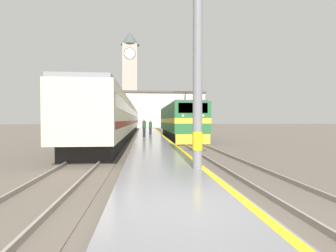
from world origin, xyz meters
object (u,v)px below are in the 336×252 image
Objects in this scene: passenger_train at (123,119)px; catenary_mast at (199,49)px; clock_tower at (130,76)px; locomotive_train at (179,121)px; second_waiting_passenger at (144,127)px; person_on_platform at (150,127)px.

catenary_mast is at bearing -80.24° from passenger_train.
clock_tower reaches higher than passenger_train.
catenary_mast is (4.49, -26.08, 2.18)m from passenger_train.
clock_tower reaches higher than locomotive_train.
locomotive_train reaches higher than second_waiting_passenger.
locomotive_train reaches higher than person_on_platform.
person_on_platform is at bearing -84.76° from clock_tower.
locomotive_train is 53.64m from clock_tower.
locomotive_train is at bearing -44.02° from passenger_train.
person_on_platform is at bearing -60.59° from passenger_train.
locomotive_train is 2.05× the size of catenary_mast.
person_on_platform is at bearing 93.05° from catenary_mast.
clock_tower is at bearing 98.63° from locomotive_train.
clock_tower is at bearing 94.63° from catenary_mast.
clock_tower is at bearing 95.24° from person_on_platform.
catenary_mast is at bearing -85.37° from clock_tower.
person_on_platform is 0.06× the size of clock_tower.
second_waiting_passenger is at bearing -85.81° from clock_tower.
person_on_platform is 0.93× the size of second_waiting_passenger.
second_waiting_passenger is 0.06× the size of clock_tower.
passenger_train reaches higher than second_waiting_passenger.
person_on_platform is at bearing 78.94° from second_waiting_passenger.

